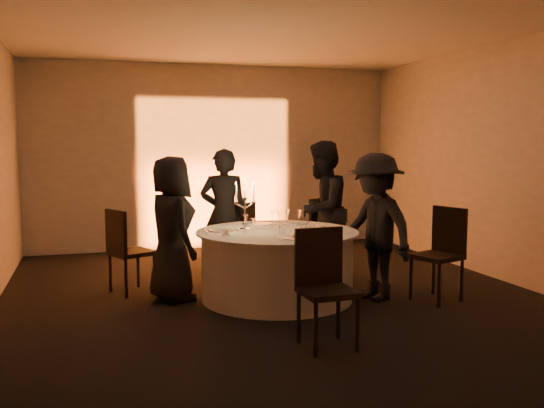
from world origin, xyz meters
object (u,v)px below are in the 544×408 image
object	(u,v)px
banquet_table	(277,265)
guest_back_left	(224,215)
chair_left	(125,246)
chair_front	(324,280)
guest_right	(375,227)
chair_back_left	(239,233)
chair_back_right	(313,230)
guest_left	(171,228)
chair_right	(442,248)
candelabra	(245,212)
coffee_cup	(226,233)
guest_back_right	(322,210)

from	to	relation	value
banquet_table	guest_back_left	distance (m)	1.23
chair_left	chair_front	world-z (taller)	chair_front
banquet_table	guest_right	distance (m)	1.17
chair_back_left	chair_left	bearing A→B (deg)	30.10
chair_back_right	guest_left	xyz separation A→B (m)	(-2.00, -0.88, 0.23)
guest_right	chair_left	bearing A→B (deg)	-128.11
chair_left	chair_back_right	size ratio (longest dim) A/B	0.97
chair_right	candelabra	bearing A→B (deg)	-128.13
coffee_cup	banquet_table	bearing A→B (deg)	13.81
chair_right	chair_front	world-z (taller)	chair_right
coffee_cup	guest_back_left	bearing A→B (deg)	78.76
guest_left	coffee_cup	world-z (taller)	guest_left
chair_back_right	coffee_cup	distance (m)	2.01
chair_back_left	guest_right	xyz separation A→B (m)	(1.12, -1.83, 0.28)
chair_right	chair_front	bearing A→B (deg)	-79.51
chair_back_left	guest_back_right	bearing A→B (deg)	148.44
chair_back_left	guest_right	bearing A→B (deg)	123.95
guest_right	coffee_cup	size ratio (longest dim) A/B	14.85
banquet_table	chair_front	distance (m)	1.59
chair_left	chair_right	bearing A→B (deg)	-136.74
chair_left	guest_right	size ratio (longest dim) A/B	0.60
banquet_table	guest_right	xyz separation A→B (m)	(1.04, -0.32, 0.43)
chair_left	guest_back_right	world-z (taller)	guest_back_right
chair_right	guest_right	distance (m)	0.78
banquet_table	candelabra	xyz separation A→B (m)	(-0.33, 0.17, 0.59)
banquet_table	guest_back_left	bearing A→B (deg)	108.67
chair_front	coffee_cup	bearing A→B (deg)	109.04
guest_back_left	candelabra	world-z (taller)	guest_back_left
chair_left	chair_right	size ratio (longest dim) A/B	0.95
chair_back_right	coffee_cup	size ratio (longest dim) A/B	9.18
chair_back_right	guest_left	world-z (taller)	guest_left
guest_back_left	guest_back_right	world-z (taller)	guest_back_right
guest_left	guest_right	xyz separation A→B (m)	(2.17, -0.63, 0.02)
chair_front	guest_back_right	size ratio (longest dim) A/B	0.57
banquet_table	chair_front	xyz separation A→B (m)	(-0.06, -1.57, 0.19)
chair_left	guest_back_left	world-z (taller)	guest_back_left
banquet_table	chair_right	xyz separation A→B (m)	(1.75, -0.55, 0.20)
chair_right	chair_front	xyz separation A→B (m)	(-1.81, -1.03, -0.01)
chair_back_right	candelabra	size ratio (longest dim) A/B	1.71
guest_back_left	candelabra	distance (m)	0.93
coffee_cup	chair_front	bearing A→B (deg)	-68.86
candelabra	guest_back_right	bearing A→B (deg)	30.46
chair_front	coffee_cup	xyz separation A→B (m)	(-0.55, 1.42, 0.23)
chair_front	guest_back_right	world-z (taller)	guest_back_right
chair_back_right	chair_right	size ratio (longest dim) A/B	0.98
chair_back_right	chair_back_left	bearing A→B (deg)	-52.19
guest_right	coffee_cup	bearing A→B (deg)	-112.51
chair_back_right	chair_right	xyz separation A→B (m)	(0.88, -1.74, 0.01)
chair_back_right	guest_right	size ratio (longest dim) A/B	0.62
banquet_table	guest_right	size ratio (longest dim) A/B	1.10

